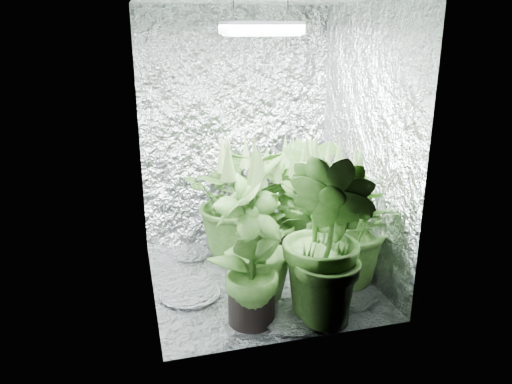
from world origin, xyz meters
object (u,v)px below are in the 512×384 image
at_px(plant_g, 328,240).
at_px(circulation_fan, 309,226).
at_px(plant_b, 280,208).
at_px(plant_f, 251,243).
at_px(plant_e, 343,222).
at_px(plant_d, 257,247).
at_px(plant_a, 236,200).
at_px(plant_c, 298,198).
at_px(grow_lamp, 261,28).

distance_m(plant_g, circulation_fan, 1.37).
height_order(plant_b, plant_f, plant_f).
relative_size(plant_e, plant_f, 0.88).
bearing_deg(plant_d, plant_a, 87.47).
relative_size(plant_d, plant_f, 0.75).
relative_size(plant_c, plant_g, 0.80).
bearing_deg(plant_a, plant_d, -92.53).
height_order(plant_a, plant_g, plant_g).
distance_m(plant_f, circulation_fan, 1.47).
height_order(grow_lamp, plant_f, grow_lamp).
xyz_separation_m(plant_d, plant_g, (0.36, -0.35, 0.16)).
distance_m(grow_lamp, plant_g, 1.43).
distance_m(plant_a, plant_g, 1.20).
distance_m(plant_d, plant_f, 0.30).
distance_m(plant_c, plant_f, 1.23).
bearing_deg(grow_lamp, circulation_fan, 44.27).
bearing_deg(plant_e, plant_g, -125.11).
height_order(plant_c, circulation_fan, plant_c).
distance_m(plant_b, plant_e, 0.66).
xyz_separation_m(plant_f, plant_g, (0.47, -0.11, 0.02)).
distance_m(plant_d, plant_g, 0.53).
relative_size(grow_lamp, plant_c, 0.51).
xyz_separation_m(grow_lamp, plant_g, (0.26, -0.64, -1.25)).
xyz_separation_m(plant_c, circulation_fan, (0.16, 0.11, -0.32)).
distance_m(plant_e, plant_g, 0.50).
relative_size(plant_b, circulation_fan, 2.99).
height_order(plant_e, plant_g, plant_g).
height_order(plant_g, circulation_fan, plant_g).
distance_m(plant_a, plant_b, 0.37).
xyz_separation_m(plant_c, plant_g, (-0.20, -1.14, 0.13)).
bearing_deg(plant_c, plant_e, -83.52).
height_order(plant_f, circulation_fan, plant_f).
xyz_separation_m(grow_lamp, plant_b, (0.26, 0.36, -1.40)).
relative_size(plant_a, plant_g, 0.82).
distance_m(grow_lamp, plant_a, 1.44).
bearing_deg(plant_e, plant_a, 129.61).
height_order(plant_a, plant_c, plant_a).
xyz_separation_m(plant_b, plant_g, (0.00, -1.00, 0.15)).
bearing_deg(plant_c, plant_f, -123.20).
xyz_separation_m(grow_lamp, plant_d, (-0.10, -0.29, -1.41)).
distance_m(plant_b, plant_d, 0.74).
height_order(plant_c, plant_e, plant_e).
bearing_deg(plant_c, plant_b, -146.07).
bearing_deg(plant_g, plant_f, 166.20).
relative_size(plant_b, plant_f, 0.77).
height_order(plant_c, plant_d, plant_c).
distance_m(grow_lamp, plant_f, 1.38).
relative_size(plant_d, circulation_fan, 2.91).
bearing_deg(plant_b, plant_a, 155.41).
bearing_deg(plant_a, plant_f, -97.53).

